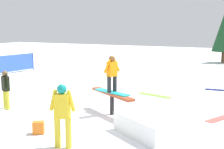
# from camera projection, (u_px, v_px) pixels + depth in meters

# --- Properties ---
(ground_plane) EXTENTS (60.00, 60.00, 0.00)m
(ground_plane) POSITION_uv_depth(u_px,v_px,m) (112.00, 114.00, 10.27)
(ground_plane) COLOR white
(rail_feature) EXTENTS (1.97, 1.41, 0.73)m
(rail_feature) POSITION_uv_depth(u_px,v_px,m) (112.00, 96.00, 10.17)
(rail_feature) COLOR black
(rail_feature) RESTS_ON ground
(snow_kicker_ramp) EXTENTS (2.33, 2.24, 0.53)m
(snow_kicker_ramp) POSITION_uv_depth(u_px,v_px,m) (155.00, 124.00, 8.43)
(snow_kicker_ramp) COLOR white
(snow_kicker_ramp) RESTS_ON ground
(main_rider_on_rail) EXTENTS (1.43, 0.81, 1.22)m
(main_rider_on_rail) POSITION_uv_depth(u_px,v_px,m) (112.00, 75.00, 10.05)
(main_rider_on_rail) COLOR #1CBDC6
(main_rider_on_rail) RESTS_ON rail_feature
(bystander_yellow) EXTENTS (0.66, 0.29, 1.56)m
(bystander_yellow) POSITION_uv_depth(u_px,v_px,m) (62.00, 113.00, 7.39)
(bystander_yellow) COLOR gold
(bystander_yellow) RESTS_ON ground
(bystander_black) EXTENTS (0.54, 0.33, 1.36)m
(bystander_black) POSITION_uv_depth(u_px,v_px,m) (6.00, 88.00, 10.80)
(bystander_black) COLOR gold
(bystander_black) RESTS_ON ground
(loose_snowboard_lime) EXTENTS (1.50, 0.65, 0.02)m
(loose_snowboard_lime) POSITION_uv_depth(u_px,v_px,m) (155.00, 95.00, 12.92)
(loose_snowboard_lime) COLOR #8EDA3E
(loose_snowboard_lime) RESTS_ON ground
(loose_snowboard_coral) EXTENTS (0.99, 1.50, 0.02)m
(loose_snowboard_coral) POSITION_uv_depth(u_px,v_px,m) (223.00, 118.00, 9.88)
(loose_snowboard_coral) COLOR #F05D53
(loose_snowboard_coral) RESTS_ON ground
(loose_snowboard_navy) EXTENTS (1.35, 0.35, 0.02)m
(loose_snowboard_navy) POSITION_uv_depth(u_px,v_px,m) (221.00, 90.00, 13.90)
(loose_snowboard_navy) COLOR navy
(loose_snowboard_navy) RESTS_ON ground
(backpack_on_snow) EXTENTS (0.37, 0.34, 0.34)m
(backpack_on_snow) POSITION_uv_depth(u_px,v_px,m) (39.00, 128.00, 8.45)
(backpack_on_snow) COLOR orange
(backpack_on_snow) RESTS_ON ground
(safety_fence) EXTENTS (0.98, 4.23, 1.10)m
(safety_fence) POSITION_uv_depth(u_px,v_px,m) (4.00, 64.00, 18.15)
(safety_fence) COLOR blue
(safety_fence) RESTS_ON ground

